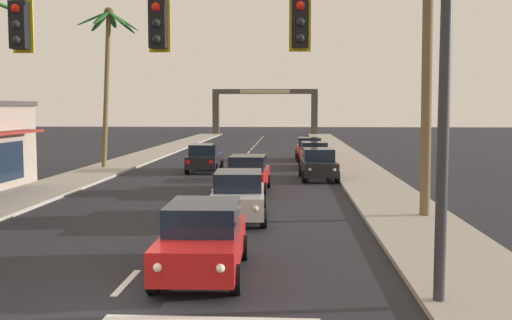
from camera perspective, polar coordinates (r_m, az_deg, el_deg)
ground_plane at (r=12.33m, az=-14.42°, el=-13.49°), size 220.00×220.00×0.00m
sidewalk_right at (r=31.64m, az=10.83°, el=-2.00°), size 3.20×110.00×0.14m
sidewalk_left at (r=33.38m, az=-16.78°, el=-1.76°), size 3.20×110.00×0.14m
lane_markings at (r=31.84m, az=-2.53°, el=-1.99°), size 4.28×88.62×0.01m
traffic_signal_mast at (r=11.62m, az=-0.87°, el=10.45°), size 11.15×0.41×6.93m
sedan_lead_at_stop_bar at (r=14.01m, az=-5.10°, el=-7.48°), size 2.02×4.48×1.68m
sedan_third_in_queue at (r=20.73m, az=-1.69°, el=-3.38°), size 2.11×4.51×1.68m
sedan_fifth_in_queue at (r=27.57m, az=-0.79°, el=-1.29°), size 2.04×4.49×1.68m
sedan_oncoming_far at (r=36.43m, az=-4.93°, el=0.23°), size 1.98×4.46×1.68m
sedan_parked_nearest_kerb at (r=44.45m, az=5.10°, el=1.09°), size 2.05×4.49×1.68m
sedan_parked_mid_kerb at (r=38.67m, az=5.58°, el=0.50°), size 2.02×4.48×1.68m
sedan_parked_far_kerb at (r=32.48m, az=5.97°, el=-0.36°), size 2.08×4.50×1.68m
palm_left_third at (r=38.90m, az=-13.93°, el=9.98°), size 3.64×4.03×10.09m
palm_right_second at (r=21.61m, az=16.07°, el=11.66°), size 4.40×4.10×9.21m
town_gateway_arch at (r=86.12m, az=0.86°, el=5.28°), size 15.10×0.90×6.56m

